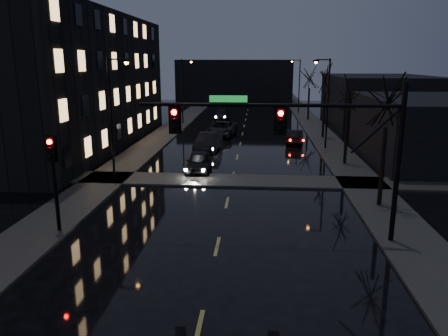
% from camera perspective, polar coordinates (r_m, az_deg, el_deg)
% --- Properties ---
extents(sidewalk_left, '(3.00, 140.00, 0.12)m').
position_cam_1_polar(sidewalk_left, '(46.24, -8.32, 4.04)').
color(sidewalk_left, '#2D2D2B').
rests_on(sidewalk_left, ground).
extents(sidewalk_right, '(3.00, 140.00, 0.12)m').
position_cam_1_polar(sidewalk_right, '(45.63, 13.04, 3.70)').
color(sidewalk_right, '#2D2D2B').
rests_on(sidewalk_right, ground).
extents(sidewalk_cross, '(40.00, 3.00, 0.12)m').
position_cam_1_polar(sidewalk_cross, '(29.04, 1.02, -1.64)').
color(sidewalk_cross, '#2D2D2B').
rests_on(sidewalk_cross, ground).
extents(apartment_block, '(12.00, 30.00, 12.00)m').
position_cam_1_polar(apartment_block, '(43.45, -20.62, 10.58)').
color(apartment_block, black).
rests_on(apartment_block, ground).
extents(commercial_right_near, '(10.00, 14.00, 5.00)m').
position_cam_1_polar(commercial_right_near, '(38.42, 25.61, 4.54)').
color(commercial_right_near, black).
rests_on(commercial_right_near, ground).
extents(commercial_right_far, '(12.00, 18.00, 6.00)m').
position_cam_1_polar(commercial_right_far, '(59.65, 19.56, 8.42)').
color(commercial_right_far, black).
rests_on(commercial_right_far, ground).
extents(far_block, '(22.00, 10.00, 8.00)m').
position_cam_1_polar(far_block, '(87.65, 1.42, 11.33)').
color(far_block, black).
rests_on(far_block, ground).
extents(signal_mast, '(11.11, 0.41, 7.00)m').
position_cam_1_polar(signal_mast, '(18.80, 11.14, 4.59)').
color(signal_mast, black).
rests_on(signal_mast, ground).
extents(signal_pole_left, '(0.35, 0.41, 4.53)m').
position_cam_1_polar(signal_pole_left, '(21.13, -21.35, -0.25)').
color(signal_pole_left, black).
rests_on(signal_pole_left, ground).
extents(tree_near, '(3.52, 3.52, 8.08)m').
position_cam_1_polar(tree_near, '(24.45, 20.74, 9.23)').
color(tree_near, black).
rests_on(tree_near, ground).
extents(tree_mid_a, '(3.30, 3.30, 7.58)m').
position_cam_1_polar(tree_mid_a, '(34.17, 16.08, 9.98)').
color(tree_mid_a, black).
rests_on(tree_mid_a, ground).
extents(tree_mid_b, '(3.74, 3.74, 8.59)m').
position_cam_1_polar(tree_mid_b, '(45.96, 13.18, 11.98)').
color(tree_mid_b, black).
rests_on(tree_mid_b, ground).
extents(tree_far, '(3.43, 3.43, 7.88)m').
position_cam_1_polar(tree_far, '(59.85, 11.16, 11.90)').
color(tree_far, black).
rests_on(tree_far, ground).
extents(streetlight_l_near, '(1.53, 0.28, 8.00)m').
position_cam_1_polar(streetlight_l_near, '(29.11, -14.20, 7.44)').
color(streetlight_l_near, black).
rests_on(streetlight_l_near, ground).
extents(streetlight_l_far, '(1.53, 0.28, 8.00)m').
position_cam_1_polar(streetlight_l_far, '(55.30, -5.27, 10.63)').
color(streetlight_l_far, black).
rests_on(streetlight_l_far, ground).
extents(streetlight_r_mid, '(1.53, 0.28, 8.00)m').
position_cam_1_polar(streetlight_r_mid, '(40.00, 13.13, 9.13)').
color(streetlight_r_mid, black).
rests_on(streetlight_r_mid, ground).
extents(streetlight_r_far, '(1.53, 0.28, 8.00)m').
position_cam_1_polar(streetlight_r_far, '(67.77, 9.64, 11.07)').
color(streetlight_r_far, black).
rests_on(streetlight_r_far, ground).
extents(oncoming_car_a, '(1.94, 4.42, 1.48)m').
position_cam_1_polar(oncoming_car_a, '(31.49, -3.31, 0.84)').
color(oncoming_car_a, black).
rests_on(oncoming_car_a, ground).
extents(oncoming_car_b, '(2.19, 5.05, 1.62)m').
position_cam_1_polar(oncoming_car_b, '(38.62, -2.09, 3.38)').
color(oncoming_car_b, black).
rests_on(oncoming_car_b, ground).
extents(oncoming_car_c, '(3.21, 5.84, 1.55)m').
position_cam_1_polar(oncoming_car_c, '(46.52, -0.27, 5.14)').
color(oncoming_car_c, black).
rests_on(oncoming_car_c, ground).
extents(oncoming_car_d, '(2.07, 4.81, 1.38)m').
position_cam_1_polar(oncoming_car_d, '(59.84, -0.31, 7.00)').
color(oncoming_car_d, black).
rests_on(oncoming_car_d, ground).
extents(lead_car, '(2.01, 4.32, 1.37)m').
position_cam_1_polar(lead_car, '(42.83, 9.24, 4.08)').
color(lead_car, black).
rests_on(lead_car, ground).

